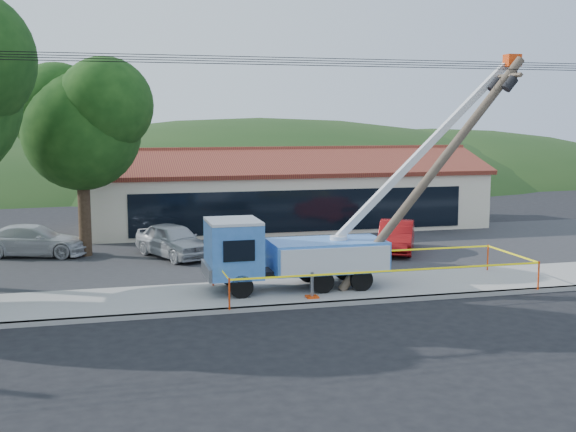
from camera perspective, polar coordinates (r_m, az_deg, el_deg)
The scene contains 15 objects.
ground at distance 22.16m, azimuth 2.19°, elevation -8.65°, with size 120.00×120.00×0.00m, color black.
curb at distance 24.09m, azimuth 0.77°, elevation -7.12°, with size 60.00×0.25×0.15m, color #A29E97.
sidewalk at distance 25.87m, azimuth -0.33°, elevation -6.09°, with size 60.00×4.00×0.15m, color #A29E97.
parking_lot at distance 33.52m, azimuth -3.64°, elevation -2.97°, with size 60.00×12.00×0.10m, color #28282B.
strip_mall at distance 41.83m, azimuth -0.30°, elevation 1.69°, with size 22.50×8.53×4.67m.
tree_lot at distance 33.40m, azimuth -16.04°, elevation 7.34°, with size 6.30×5.60×8.94m.
hill_west at distance 76.17m, azimuth -21.01°, elevation 2.45°, with size 78.40×56.00×28.00m, color #193714.
hill_center at distance 77.33m, azimuth -2.27°, elevation 3.02°, with size 89.60×64.00×32.00m, color #193714.
hill_east at distance 83.80m, azimuth 11.25°, elevation 3.24°, with size 72.80×52.00×26.00m, color #193714.
utility_truck at distance 25.98m, azimuth 0.45°, elevation -2.65°, with size 11.88×3.49×8.49m.
leaning_pole at distance 26.77m, azimuth 11.99°, elevation 4.19°, with size 7.07×1.80×8.45m.
caution_tape at distance 26.31m, azimuth 6.80°, elevation -4.02°, with size 11.25×3.60×1.04m.
car_silver at distance 32.72m, azimuth -9.02°, elevation -3.40°, with size 1.80×4.49×1.53m, color #ADB0B4.
car_red at distance 34.01m, azimuth 8.53°, elevation -2.97°, with size 1.53×4.39×1.45m, color maroon.
car_white at distance 34.59m, azimuth -19.37°, elevation -3.15°, with size 1.97×4.84×1.40m, color silver.
Camera 1 is at (-6.06, -20.39, 6.21)m, focal length 45.00 mm.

